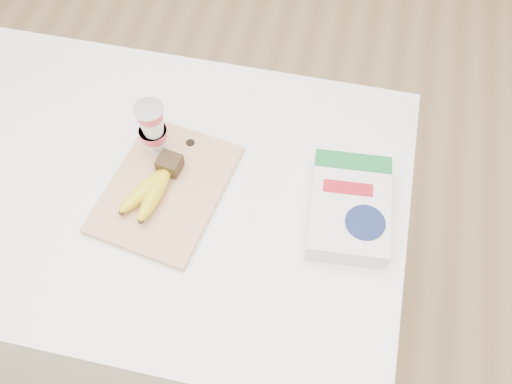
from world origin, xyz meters
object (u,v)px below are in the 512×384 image
cutting_board (166,189)px  bananas (154,186)px  table (166,266)px  yogurt_stack (153,129)px  cereal_box (350,207)px

cutting_board → bananas: bananas is taller
cutting_board → bananas: size_ratio=1.79×
table → bananas: bearing=-26.2°
yogurt_stack → cereal_box: yogurt_stack is taller
yogurt_stack → bananas: bearing=-76.2°
table → cutting_board: size_ratio=3.64×
table → bananas: size_ratio=6.50×
cutting_board → yogurt_stack: yogurt_stack is taller
table → bananas: 0.48m
yogurt_stack → cereal_box: 0.44m
yogurt_stack → cereal_box: (0.44, -0.06, -0.07)m
table → bananas: (0.04, -0.02, 0.47)m
table → cereal_box: 0.65m
cutting_board → table: bearing=-175.6°
cutting_board → bananas: (-0.02, -0.02, 0.03)m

